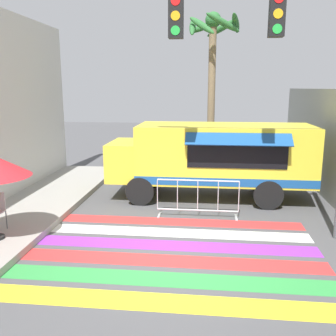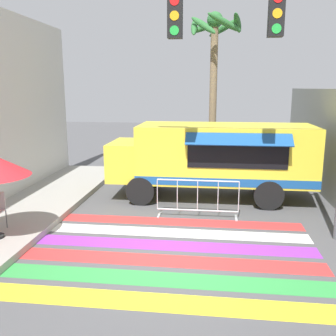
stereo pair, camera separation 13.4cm
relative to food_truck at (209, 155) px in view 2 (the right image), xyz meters
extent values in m
plane|color=#4C4C4F|center=(-0.76, -4.38, -1.40)|extent=(60.00, 60.00, 0.00)
cube|color=yellow|center=(-0.76, -6.12, -1.40)|extent=(6.40, 0.56, 0.01)
cube|color=green|center=(-0.76, -5.36, -1.40)|extent=(6.40, 0.56, 0.01)
cube|color=red|center=(-0.76, -4.60, -1.40)|extent=(6.40, 0.56, 0.01)
cube|color=purple|center=(-0.76, -3.84, -1.40)|extent=(6.40, 0.56, 0.01)
cube|color=white|center=(-0.76, -3.08, -1.40)|extent=(6.40, 0.56, 0.01)
cube|color=red|center=(-0.76, -2.32, -1.40)|extent=(6.40, 0.56, 0.01)
cube|color=yellow|center=(0.49, 0.01, 0.08)|extent=(5.34, 2.09, 1.74)
cube|color=yellow|center=(-2.18, 0.01, -0.21)|extent=(1.88, 1.93, 1.17)
cube|color=#1E232D|center=(-3.08, 0.01, 0.09)|extent=(0.06, 1.67, 0.45)
cube|color=black|center=(0.80, -1.06, 0.21)|extent=(2.83, 0.03, 0.78)
cube|color=#194C8C|center=(0.80, -1.26, 0.68)|extent=(2.93, 0.43, 0.31)
cube|color=#194C8C|center=(0.49, -1.05, -0.61)|extent=(5.34, 0.01, 0.24)
cylinder|color=black|center=(-2.03, -0.96, -0.97)|extent=(0.86, 0.22, 0.86)
cylinder|color=black|center=(-2.03, 0.97, -0.97)|extent=(0.86, 0.22, 0.86)
cylinder|color=black|center=(1.74, -0.96, -0.97)|extent=(0.86, 0.22, 0.86)
cylinder|color=black|center=(1.74, 0.97, -0.97)|extent=(0.86, 0.22, 0.86)
cube|color=black|center=(1.36, -3.02, 3.58)|extent=(0.32, 0.28, 0.90)
cylinder|color=#F2A519|center=(1.36, -3.16, 3.58)|extent=(0.20, 0.02, 0.20)
cylinder|color=green|center=(1.36, -3.16, 3.28)|extent=(0.20, 0.02, 0.20)
cube|color=black|center=(-0.78, -3.02, 3.58)|extent=(0.32, 0.28, 0.90)
cylinder|color=red|center=(-0.78, -3.16, 3.88)|extent=(0.20, 0.02, 0.20)
cylinder|color=#F2A519|center=(-0.78, -3.16, 3.58)|extent=(0.20, 0.02, 0.20)
cylinder|color=green|center=(-0.78, -3.16, 3.28)|extent=(0.20, 0.02, 0.20)
cylinder|color=#4C4C51|center=(-4.77, -3.65, -1.01)|extent=(0.02, 0.02, 0.45)
cylinder|color=#B7BABF|center=(-0.27, -1.85, -0.37)|extent=(2.20, 0.04, 0.04)
cylinder|color=#B7BABF|center=(-0.27, -1.85, -1.21)|extent=(2.20, 0.04, 0.04)
cylinder|color=#B7BABF|center=(-1.38, -1.85, -0.79)|extent=(0.02, 0.02, 0.84)
cylinder|color=#B7BABF|center=(-0.82, -1.85, -0.79)|extent=(0.02, 0.02, 0.84)
cylinder|color=#B7BABF|center=(-0.27, -1.85, -0.79)|extent=(0.02, 0.02, 0.84)
cylinder|color=#B7BABF|center=(0.28, -1.85, -0.79)|extent=(0.02, 0.02, 0.84)
cylinder|color=#B7BABF|center=(0.83, -1.85, -0.79)|extent=(0.02, 0.02, 0.84)
cube|color=#B7BABF|center=(-1.33, -1.85, -1.38)|extent=(0.06, 0.44, 0.03)
cube|color=#B7BABF|center=(0.78, -1.85, -1.38)|extent=(0.06, 0.44, 0.03)
cylinder|color=#7A664C|center=(0.06, 3.41, 1.51)|extent=(0.28, 0.28, 5.82)
sphere|color=#2D6B33|center=(0.06, 3.41, 4.57)|extent=(0.60, 0.60, 0.60)
ellipsoid|color=#2D6B33|center=(0.90, 3.28, 4.41)|extent=(0.50, 1.72, 0.66)
ellipsoid|color=#2D6B33|center=(0.41, 4.02, 4.36)|extent=(1.32, 0.90, 0.75)
ellipsoid|color=#2D6B33|center=(-0.35, 3.91, 4.38)|extent=(1.15, 1.01, 0.67)
ellipsoid|color=#2D6B33|center=(-0.71, 3.39, 4.32)|extent=(0.28, 1.49, 0.94)
ellipsoid|color=#2D6B33|center=(-0.35, 2.89, 4.31)|extent=(1.14, 0.98, 0.88)
ellipsoid|color=#2D6B33|center=(0.41, 2.76, 4.37)|extent=(1.41, 0.91, 0.77)
camera|label=1|loc=(-0.03, -11.64, 2.07)|focal=40.00mm
camera|label=2|loc=(0.11, -11.62, 2.07)|focal=40.00mm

